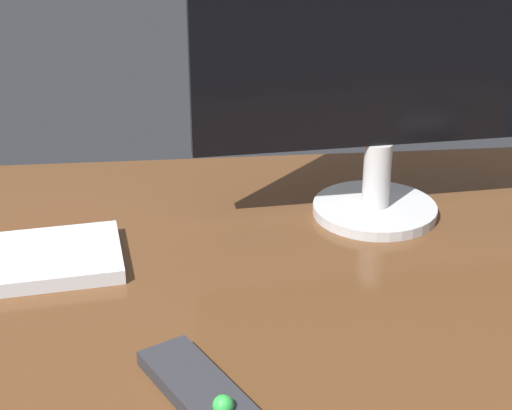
% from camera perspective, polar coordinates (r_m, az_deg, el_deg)
% --- Properties ---
extents(desk, '(1.40, 0.84, 0.02)m').
position_cam_1_polar(desk, '(1.02, -0.34, -5.96)').
color(desk, brown).
rests_on(desk, ground).
extents(monitor, '(0.52, 0.18, 0.48)m').
position_cam_1_polar(monitor, '(1.12, 8.99, 11.41)').
color(monitor, silver).
rests_on(monitor, desk).
extents(media_remote, '(0.14, 0.19, 0.03)m').
position_cam_1_polar(media_remote, '(0.83, -3.49, -13.05)').
color(media_remote, '#2D2D33').
rests_on(media_remote, desk).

